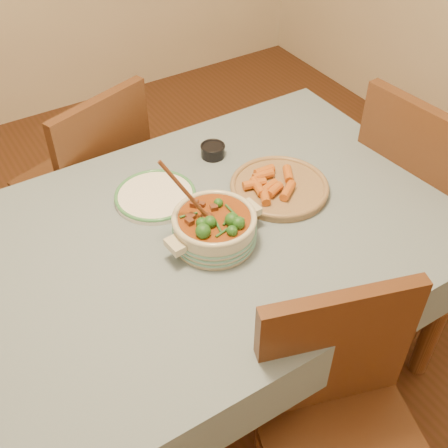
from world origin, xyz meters
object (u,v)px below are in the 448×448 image
(condiment_bowl, at_px, (213,150))
(chair_far, at_px, (93,178))
(dining_table, at_px, (200,254))
(white_plate, at_px, (155,196))
(chair_right, at_px, (421,197))
(fried_plate, at_px, (279,186))
(chair_near, at_px, (341,423))
(stew_casserole, at_px, (214,226))

(condiment_bowl, bearing_deg, chair_far, 129.39)
(dining_table, distance_m, white_plate, 0.25)
(chair_right, bearing_deg, white_plate, 66.52)
(fried_plate, bearing_deg, chair_near, -111.37)
(chair_far, bearing_deg, condiment_bowl, 110.75)
(chair_near, xyz_separation_m, chair_right, (0.85, 0.53, 0.04))
(fried_plate, xyz_separation_m, chair_far, (-0.42, 0.69, -0.25))
(dining_table, relative_size, stew_casserole, 5.30)
(dining_table, xyz_separation_m, condiment_bowl, (0.25, 0.33, 0.12))
(fried_plate, bearing_deg, dining_table, -173.55)
(white_plate, bearing_deg, chair_right, -18.50)
(chair_near, bearing_deg, chair_far, 113.95)
(dining_table, bearing_deg, condiment_bowl, 52.81)
(dining_table, relative_size, condiment_bowl, 15.58)
(dining_table, distance_m, chair_right, 0.93)
(condiment_bowl, xyz_separation_m, chair_far, (-0.33, 0.41, -0.26))
(stew_casserole, relative_size, chair_right, 0.32)
(condiment_bowl, relative_size, chair_right, 0.11)
(stew_casserole, height_order, chair_right, stew_casserole)
(fried_plate, bearing_deg, chair_far, 120.96)
(dining_table, height_order, chair_far, chair_far)
(white_plate, bearing_deg, chair_near, -82.90)
(condiment_bowl, height_order, chair_far, chair_far)
(dining_table, bearing_deg, white_plate, 99.50)
(fried_plate, bearing_deg, stew_casserole, -163.31)
(chair_right, bearing_deg, fried_plate, 71.91)
(stew_casserole, bearing_deg, chair_far, 97.88)
(chair_right, bearing_deg, stew_casserole, 82.20)
(chair_far, relative_size, chair_near, 1.01)
(stew_casserole, xyz_separation_m, condiment_bowl, (0.22, 0.38, -0.04))
(dining_table, height_order, white_plate, white_plate)
(chair_far, bearing_deg, chair_near, 77.86)
(fried_plate, height_order, chair_far, chair_far)
(condiment_bowl, height_order, fried_plate, fried_plate)
(stew_casserole, bearing_deg, dining_table, 112.31)
(white_plate, distance_m, condiment_bowl, 0.30)
(dining_table, xyz_separation_m, fried_plate, (0.33, 0.04, 0.11))
(white_plate, distance_m, fried_plate, 0.41)
(white_plate, height_order, chair_near, chair_near)
(white_plate, xyz_separation_m, chair_far, (-0.05, 0.51, -0.24))
(dining_table, xyz_separation_m, chair_near, (0.07, -0.63, -0.14))
(stew_casserole, bearing_deg, white_plate, 102.18)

